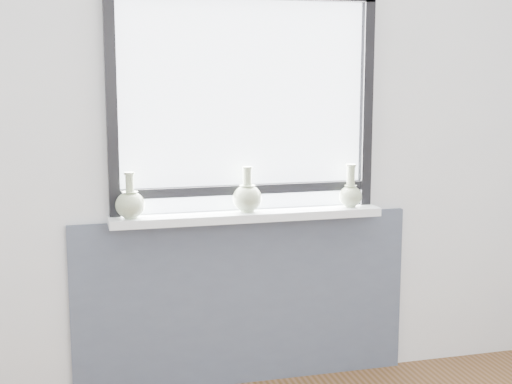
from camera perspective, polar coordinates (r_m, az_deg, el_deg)
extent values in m
cube|color=silver|center=(3.48, -1.11, 5.23)|extent=(3.60, 0.02, 2.60)
cube|color=#475062|center=(3.62, -0.95, -8.70)|extent=(1.70, 0.03, 0.86)
cube|color=silver|center=(3.44, -0.69, -1.89)|extent=(1.32, 0.18, 0.04)
cube|color=black|center=(3.33, -11.49, 7.02)|extent=(0.05, 0.06, 1.05)
cube|color=black|center=(3.62, 8.80, 7.26)|extent=(0.05, 0.06, 1.05)
cube|color=black|center=(3.46, -0.89, 0.21)|extent=(1.20, 0.05, 0.04)
cube|color=white|center=(3.45, -1.01, 6.86)|extent=(1.20, 0.01, 1.00)
cylinder|color=#A0B08A|center=(3.32, -10.00, -2.02)|extent=(0.06, 0.06, 0.01)
ellipsoid|color=#A0B08A|center=(3.31, -10.03, -1.03)|extent=(0.14, 0.14, 0.12)
cone|color=#A0B08A|center=(3.30, -10.05, -0.21)|extent=(0.07, 0.07, 0.03)
cylinder|color=#A0B08A|center=(3.29, -10.08, 0.55)|extent=(0.04, 0.04, 0.10)
cylinder|color=#A0B08A|center=(3.28, -10.10, 1.47)|extent=(0.05, 0.05, 0.01)
cylinder|color=#A0B08A|center=(3.43, -0.70, -1.52)|extent=(0.06, 0.06, 0.01)
ellipsoid|color=#A0B08A|center=(3.42, -0.70, -0.51)|extent=(0.14, 0.14, 0.13)
cone|color=#A0B08A|center=(3.41, -0.70, 0.31)|extent=(0.08, 0.08, 0.03)
cylinder|color=#A0B08A|center=(3.40, -0.70, 1.05)|extent=(0.04, 0.04, 0.10)
cylinder|color=#A0B08A|center=(3.39, -0.71, 1.95)|extent=(0.05, 0.05, 0.01)
cylinder|color=#A0B08A|center=(3.59, 7.54, -1.11)|extent=(0.05, 0.05, 0.01)
ellipsoid|color=#A0B08A|center=(3.58, 7.56, -0.34)|extent=(0.11, 0.11, 0.11)
cone|color=#A0B08A|center=(3.57, 7.57, 0.31)|extent=(0.06, 0.06, 0.03)
cylinder|color=#A0B08A|center=(3.56, 7.59, 1.14)|extent=(0.04, 0.04, 0.11)
cylinder|color=#A0B08A|center=(3.56, 7.61, 2.13)|extent=(0.05, 0.05, 0.01)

